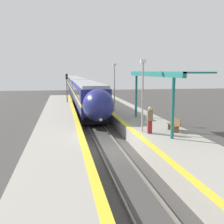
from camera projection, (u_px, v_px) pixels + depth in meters
The scene contains 12 objects.
ground_plane at pixel (111, 151), 17.95m from camera, with size 120.00×120.00×0.00m, color #423F3D.
rail_left at pixel (99, 151), 17.81m from camera, with size 0.08×90.00×0.15m, color slate.
rail_right at pixel (122, 149), 18.07m from camera, with size 0.08×90.00×0.15m, color slate.
train at pixel (78, 87), 52.45m from camera, with size 2.77×63.09×3.81m.
platform_right at pixel (165, 141), 18.51m from camera, with size 4.02×64.00×1.00m.
platform_left at pixel (58, 146), 17.30m from camera, with size 3.37×64.00×1.00m.
platform_bench at pixel (174, 124), 19.27m from camera, with size 0.44×1.43×0.89m.
person_waiting at pixel (150, 119), 18.44m from camera, with size 0.36×0.23×1.78m.
railway_signal at pixel (67, 88), 37.40m from camera, with size 0.28×0.28×4.74m.
lamppost_near at pixel (143, 90), 18.78m from camera, with size 0.36×0.20×4.85m.
lamppost_mid at pixel (114, 84), 28.83m from camera, with size 0.36×0.20×4.85m.
station_canopy at pixel (159, 75), 20.86m from camera, with size 2.02×11.52×4.06m.
Camera 1 is at (-2.97, -17.15, 5.06)m, focal length 45.00 mm.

